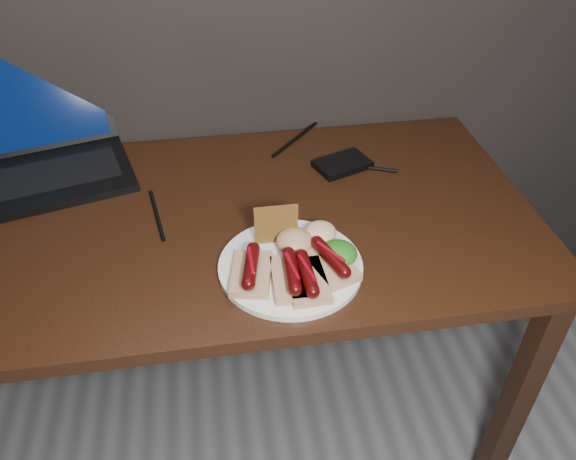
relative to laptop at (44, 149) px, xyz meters
The scene contains 13 objects.
desk 0.47m from the laptop, 34.66° to the right, with size 1.40×0.70×0.75m.
laptop is the anchor object (origin of this frame).
hard_drive 0.70m from the laptop, ahead, with size 0.13×0.08×0.02m, color black.
desk_cables 0.37m from the laptop, 16.33° to the right, with size 1.00×0.45×0.01m.
plate 0.68m from the laptop, 40.49° to the right, with size 0.27×0.27×0.01m, color white.
bread_sausage_left 0.64m from the laptop, 46.68° to the right, with size 0.09×0.13×0.04m.
bread_sausage_center 0.70m from the laptop, 43.88° to the right, with size 0.07×0.12×0.04m.
bread_sausage_right 0.74m from the laptop, 38.37° to the right, with size 0.10×0.13×0.04m.
bread_sausage_extra 0.73m from the laptop, 43.06° to the right, with size 0.07×0.12×0.04m.
crispbread 0.62m from the laptop, 36.56° to the right, with size 0.09×0.01×0.09m, color brown.
salad_greens 0.75m from the laptop, 36.37° to the right, with size 0.07×0.07×0.04m, color #174E0F.
salsa_mound 0.66m from the laptop, 36.88° to the right, with size 0.07×0.07×0.04m, color maroon.
coleslaw_mound 0.69m from the laptop, 32.80° to the right, with size 0.06×0.06×0.04m, color beige.
Camera 1 is at (0.02, 0.42, 1.47)m, focal length 35.00 mm.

